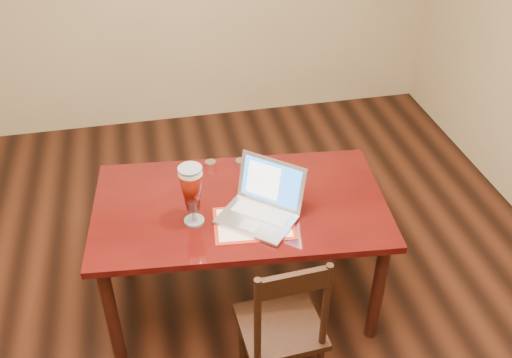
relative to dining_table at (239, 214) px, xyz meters
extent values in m
plane|color=black|center=(-0.19, -0.30, -0.64)|extent=(5.00, 5.00, 0.00)
cube|color=#440A09|center=(0.01, 0.01, 0.05)|extent=(1.59, 1.00, 0.04)
cylinder|color=black|center=(-0.70, -0.27, -0.31)|extent=(0.07, 0.07, 0.67)
cylinder|color=black|center=(0.65, -0.41, -0.31)|extent=(0.07, 0.07, 0.67)
cylinder|color=black|center=(-0.64, 0.42, -0.31)|extent=(0.07, 0.07, 0.67)
cylinder|color=black|center=(0.72, 0.29, -0.31)|extent=(0.07, 0.07, 0.67)
cube|color=#A5210F|center=(0.05, -0.17, 0.07)|extent=(0.42, 0.32, 0.00)
cube|color=silver|center=(0.05, -0.17, 0.07)|extent=(0.38, 0.28, 0.00)
cube|color=#B9B8BD|center=(0.06, -0.15, 0.08)|extent=(0.44, 0.42, 0.02)
cube|color=silver|center=(0.09, -0.12, 0.09)|extent=(0.30, 0.28, 0.00)
cube|color=silver|center=(0.02, -0.21, 0.09)|extent=(0.11, 0.11, 0.00)
cube|color=#B9B8BD|center=(0.16, -0.03, 0.21)|extent=(0.32, 0.29, 0.24)
cube|color=blue|center=(0.16, -0.04, 0.21)|extent=(0.28, 0.25, 0.20)
cube|color=white|center=(0.13, -0.01, 0.21)|extent=(0.17, 0.15, 0.17)
cylinder|color=silver|center=(-0.24, -0.09, 0.07)|extent=(0.10, 0.10, 0.01)
cylinder|color=silver|center=(-0.24, -0.09, 0.11)|extent=(0.02, 0.02, 0.07)
cylinder|color=white|center=(-0.24, -0.09, 0.37)|extent=(0.12, 0.12, 0.02)
cylinder|color=silver|center=(-0.24, -0.09, 0.39)|extent=(0.12, 0.12, 0.01)
cylinder|color=white|center=(-0.09, 0.36, 0.09)|extent=(0.06, 0.06, 0.04)
cylinder|color=white|center=(0.08, 0.34, 0.09)|extent=(0.06, 0.06, 0.04)
cube|color=black|center=(0.09, -0.56, -0.25)|extent=(0.40, 0.38, 0.04)
cylinder|color=black|center=(-0.07, -0.43, -0.46)|extent=(0.04, 0.04, 0.37)
cylinder|color=black|center=(0.24, -0.41, -0.46)|extent=(0.04, 0.04, 0.37)
cylinder|color=black|center=(-0.05, -0.72, 0.01)|extent=(0.03, 0.03, 0.49)
cylinder|color=black|center=(0.25, -0.70, 0.01)|extent=(0.03, 0.03, 0.49)
cube|color=black|center=(0.10, -0.71, 0.19)|extent=(0.31, 0.05, 0.11)
camera|label=1|loc=(-0.39, -2.27, 1.92)|focal=40.00mm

